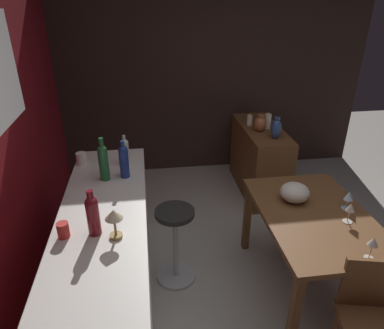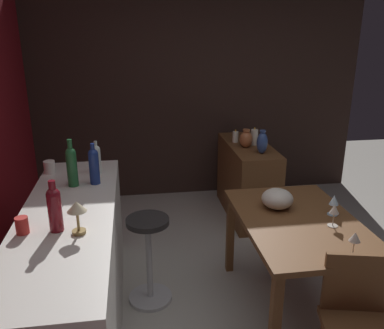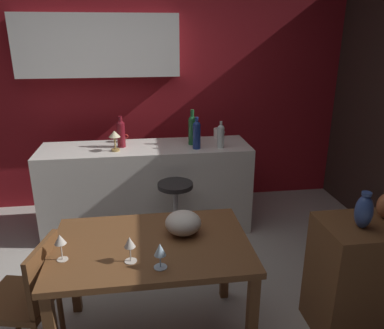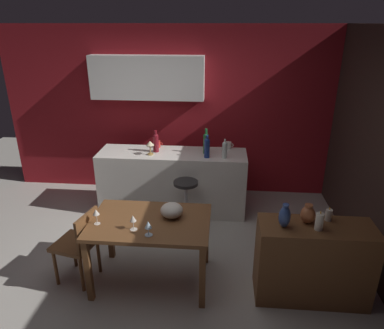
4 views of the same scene
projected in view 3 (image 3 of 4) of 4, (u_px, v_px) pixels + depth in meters
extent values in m
plane|color=#B7B2A8|center=(136.00, 314.00, 2.78)|extent=(9.00, 9.00, 0.00)
cube|color=maroon|center=(130.00, 95.00, 4.31)|extent=(5.20, 0.10, 2.60)
cube|color=white|center=(98.00, 45.00, 3.98)|extent=(1.70, 0.32, 0.64)
cube|color=brown|center=(151.00, 246.00, 2.33)|extent=(1.22, 0.81, 0.04)
cube|color=brown|center=(73.00, 270.00, 2.71)|extent=(0.06, 0.06, 0.70)
cube|color=brown|center=(225.00, 258.00, 2.86)|extent=(0.06, 0.06, 0.70)
cube|color=brown|center=(252.00, 325.00, 2.20)|extent=(0.06, 0.06, 0.70)
cube|color=silver|center=(147.00, 188.00, 3.90)|extent=(2.10, 0.60, 0.90)
cube|color=brown|center=(20.00, 300.00, 2.27)|extent=(0.48, 0.48, 0.04)
cube|color=brown|center=(44.00, 274.00, 2.19)|extent=(0.12, 0.38, 0.39)
cylinder|color=brown|center=(15.00, 311.00, 2.51)|extent=(0.04, 0.04, 0.42)
cylinder|color=brown|center=(61.00, 314.00, 2.48)|extent=(0.04, 0.04, 0.42)
cylinder|color=#262323|center=(175.00, 185.00, 3.37)|extent=(0.32, 0.32, 0.04)
cylinder|color=silver|center=(176.00, 219.00, 3.48)|extent=(0.04, 0.04, 0.66)
cylinder|color=silver|center=(176.00, 249.00, 3.59)|extent=(0.34, 0.34, 0.03)
cylinder|color=silver|center=(161.00, 267.00, 2.08)|extent=(0.08, 0.08, 0.00)
cylinder|color=silver|center=(160.00, 261.00, 2.07)|extent=(0.01, 0.01, 0.08)
cone|color=silver|center=(160.00, 249.00, 2.04)|extent=(0.07, 0.07, 0.07)
cylinder|color=silver|center=(131.00, 261.00, 2.13)|extent=(0.07, 0.07, 0.00)
cylinder|color=silver|center=(130.00, 254.00, 2.12)|extent=(0.01, 0.01, 0.09)
cone|color=silver|center=(130.00, 242.00, 2.09)|extent=(0.06, 0.06, 0.06)
cylinder|color=silver|center=(63.00, 259.00, 2.15)|extent=(0.06, 0.06, 0.00)
cylinder|color=silver|center=(62.00, 251.00, 2.13)|extent=(0.01, 0.01, 0.10)
cone|color=silver|center=(60.00, 239.00, 2.10)|extent=(0.07, 0.07, 0.06)
ellipsoid|color=beige|center=(183.00, 223.00, 2.41)|extent=(0.23, 0.23, 0.15)
cylinder|color=#1E592D|center=(192.00, 132.00, 3.78)|extent=(0.08, 0.08, 0.25)
sphere|color=#1E592D|center=(192.00, 120.00, 3.74)|extent=(0.08, 0.08, 0.08)
cylinder|color=#1E592D|center=(192.00, 114.00, 3.72)|extent=(0.04, 0.04, 0.08)
cylinder|color=navy|center=(197.00, 137.00, 3.64)|extent=(0.08, 0.08, 0.24)
sphere|color=navy|center=(197.00, 125.00, 3.60)|extent=(0.08, 0.08, 0.08)
cylinder|color=navy|center=(197.00, 120.00, 3.58)|extent=(0.03, 0.03, 0.06)
cylinder|color=silver|center=(221.00, 138.00, 3.68)|extent=(0.07, 0.07, 0.20)
sphere|color=silver|center=(221.00, 128.00, 3.64)|extent=(0.07, 0.07, 0.07)
cylinder|color=silver|center=(221.00, 124.00, 3.63)|extent=(0.03, 0.03, 0.05)
cylinder|color=maroon|center=(121.00, 136.00, 3.70)|extent=(0.08, 0.08, 0.23)
sphere|color=maroon|center=(120.00, 125.00, 3.66)|extent=(0.08, 0.08, 0.08)
cylinder|color=maroon|center=(120.00, 119.00, 3.64)|extent=(0.04, 0.04, 0.06)
cylinder|color=red|center=(121.00, 137.00, 3.89)|extent=(0.07, 0.07, 0.10)
torus|color=red|center=(126.00, 136.00, 3.90)|extent=(0.05, 0.01, 0.05)
cylinder|color=white|center=(218.00, 133.00, 4.06)|extent=(0.09, 0.09, 0.10)
torus|color=white|center=(223.00, 132.00, 4.06)|extent=(0.05, 0.01, 0.05)
cylinder|color=#A58447|center=(115.00, 150.00, 3.60)|extent=(0.08, 0.08, 0.02)
cylinder|color=#A58447|center=(115.00, 143.00, 3.58)|extent=(0.02, 0.02, 0.12)
cone|color=beige|center=(114.00, 134.00, 3.55)|extent=(0.11, 0.11, 0.06)
ellipsoid|color=#334C8C|center=(364.00, 212.00, 2.31)|extent=(0.11, 0.11, 0.22)
cylinder|color=#334C8C|center=(367.00, 194.00, 2.27)|extent=(0.06, 0.06, 0.02)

